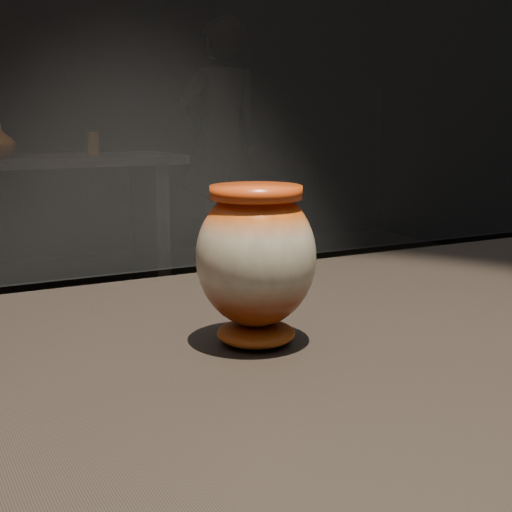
{
  "coord_description": "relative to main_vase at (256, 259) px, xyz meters",
  "views": [
    {
      "loc": [
        -0.3,
        -0.61,
        1.15
      ],
      "look_at": [
        0.04,
        0.05,
        1.0
      ],
      "focal_mm": 50.0,
      "sensor_mm": 36.0,
      "label": 1
    }
  ],
  "objects": [
    {
      "name": "main_vase",
      "position": [
        0.0,
        0.0,
        0.0
      ],
      "size": [
        0.16,
        0.16,
        0.17
      ],
      "rotation": [
        0.0,
        0.0,
        0.23
      ],
      "color": "maroon",
      "rests_on": "display_plinth"
    },
    {
      "name": "back_shelf",
      "position": [
        0.23,
        3.48,
        -0.36
      ],
      "size": [
        2.0,
        0.6,
        0.9
      ],
      "color": "black",
      "rests_on": "ground"
    },
    {
      "name": "back_vase_right",
      "position": [
        0.75,
        3.46,
        -0.03
      ],
      "size": [
        0.07,
        0.07,
        0.13
      ],
      "primitive_type": "cylinder",
      "color": "brown",
      "rests_on": "back_shelf"
    },
    {
      "name": "visitor",
      "position": [
        1.96,
        4.32,
        -0.08
      ],
      "size": [
        0.67,
        0.44,
        1.84
      ],
      "primitive_type": "imported",
      "rotation": [
        0.0,
        0.0,
        3.13
      ],
      "color": "black",
      "rests_on": "ground"
    }
  ]
}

